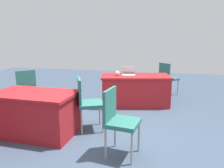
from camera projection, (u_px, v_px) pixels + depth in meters
The scene contains 10 objects.
ground_plane at pixel (103, 136), 3.76m from camera, with size 14.40×14.40×0.00m, color #3D4C60.
table_foreground at pixel (135, 90), 5.43m from camera, with size 1.83×1.15×0.76m.
table_mid_left at pixel (35, 113), 3.77m from camera, with size 1.46×0.87×0.76m.
chair_near_front at pixel (167, 77), 6.34m from camera, with size 0.62×0.62×0.95m.
chair_tucked_left at pixel (118, 118), 3.05m from camera, with size 0.50×0.50×0.98m.
chair_by_pillar at pixel (26, 87), 4.97m from camera, with size 0.62×0.62×0.96m.
chair_back_row at pixel (87, 100), 3.90m from camera, with size 0.58×0.58×0.98m.
laptop_silver at pixel (129, 73), 5.38m from camera, with size 0.34×0.32×0.21m.
yarn_ball at pixel (117, 73), 5.32m from camera, with size 0.11×0.11×0.11m, color beige.
scissors_red at pixel (151, 75), 5.42m from camera, with size 0.18×0.04×0.01m, color red.
Camera 1 is at (-0.95, 3.35, 1.69)m, focal length 34.45 mm.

